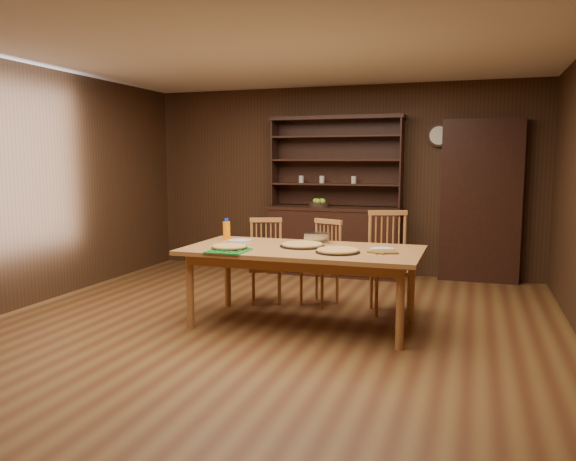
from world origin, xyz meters
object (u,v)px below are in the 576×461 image
(dining_table, at_px, (303,255))
(china_hutch, at_px, (334,232))
(chair_left, at_px, (266,258))
(chair_center, at_px, (323,260))
(juice_bottle, at_px, (227,230))
(chair_right, at_px, (389,258))

(dining_table, bearing_deg, china_hutch, 96.84)
(chair_left, height_order, chair_center, chair_left)
(dining_table, bearing_deg, chair_center, 91.82)
(chair_center, bearing_deg, chair_left, -150.50)
(chair_left, bearing_deg, chair_center, -14.36)
(juice_bottle, bearing_deg, chair_right, 15.44)
(china_hutch, relative_size, chair_center, 2.34)
(chair_right, xyz_separation_m, juice_bottle, (-1.64, -0.45, 0.29))
(chair_center, xyz_separation_m, juice_bottle, (-0.91, -0.54, 0.36))
(chair_left, bearing_deg, juice_bottle, -141.81)
(chair_left, bearing_deg, china_hutch, 56.39)
(chair_center, relative_size, chair_right, 0.88)
(chair_left, xyz_separation_m, chair_center, (0.64, 0.08, -0.00))
(dining_table, height_order, juice_bottle, juice_bottle)
(dining_table, xyz_separation_m, chair_right, (0.70, 0.78, -0.13))
(chair_left, relative_size, chair_center, 1.00)
(china_hutch, height_order, dining_table, china_hutch)
(china_hutch, xyz_separation_m, chair_left, (-0.37, -1.69, -0.10))
(china_hutch, relative_size, chair_right, 2.06)
(dining_table, relative_size, chair_left, 2.38)
(dining_table, xyz_separation_m, juice_bottle, (-0.94, 0.33, 0.17))
(chair_right, relative_size, juice_bottle, 4.80)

